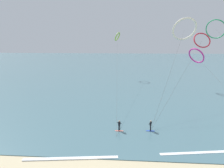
% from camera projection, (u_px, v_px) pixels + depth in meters
% --- Properties ---
extents(sea_water, '(400.00, 200.00, 0.08)m').
position_uv_depth(sea_water, '(122.00, 64.00, 120.66)').
color(sea_water, '#476B75').
rests_on(sea_water, ground).
extents(surfer_cobalt, '(1.40, 0.66, 1.70)m').
position_uv_depth(surfer_cobalt, '(151.00, 126.00, 30.19)').
color(surfer_cobalt, '#2647B7').
rests_on(surfer_cobalt, ground).
extents(surfer_coral, '(1.40, 0.71, 1.70)m').
position_uv_depth(surfer_coral, '(119.00, 126.00, 30.22)').
color(surfer_coral, '#EA7260').
rests_on(surfer_coral, ground).
extents(kite_magenta, '(4.88, 34.18, 11.63)m').
position_uv_depth(kite_magenta, '(196.00, 56.00, 53.61)').
color(kite_magenta, '#CC288E').
rests_on(kite_magenta, ground).
extents(kite_lime, '(3.46, 50.22, 16.50)m').
position_uv_depth(kite_lime, '(117.00, 37.00, 72.33)').
color(kite_lime, '#8CC62D').
rests_on(kite_lime, ground).
extents(kite_ivory, '(10.41, 15.79, 17.98)m').
position_uv_depth(kite_ivory, '(184.00, 29.00, 40.17)').
color(kite_ivory, silver).
rests_on(kite_ivory, ground).
extents(kite_emerald, '(5.36, 40.87, 19.24)m').
position_uv_depth(kite_emerald, '(216.00, 29.00, 55.78)').
color(kite_emerald, '#199351').
rests_on(kite_emerald, ground).
extents(kite_crimson, '(16.21, 23.03, 15.39)m').
position_uv_depth(kite_crimson, '(202.00, 40.00, 47.62)').
color(kite_crimson, red).
rests_on(kite_crimson, ground).
extents(wave_crest_near, '(10.99, 1.79, 0.12)m').
position_uv_depth(wave_crest_near, '(71.00, 158.00, 23.29)').
color(wave_crest_near, white).
rests_on(wave_crest_near, ground).
extents(wave_crest_mid, '(14.44, 2.65, 0.12)m').
position_uv_depth(wave_crest_mid, '(218.00, 152.00, 24.62)').
color(wave_crest_mid, white).
rests_on(wave_crest_mid, ground).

